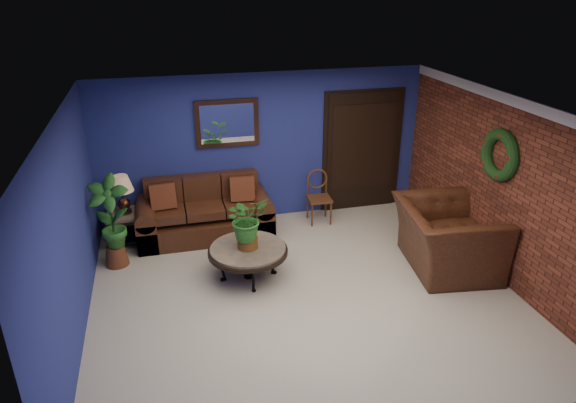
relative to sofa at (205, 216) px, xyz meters
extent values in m
plane|color=#BFB19E|center=(1.09, -2.08, -0.31)|extent=(5.50, 5.50, 0.00)
cube|color=navy|center=(1.09, 0.42, 0.94)|extent=(5.50, 0.04, 2.50)
cube|color=navy|center=(-1.66, -2.08, 0.94)|extent=(0.04, 5.00, 2.50)
cube|color=brown|center=(3.84, -2.08, 0.94)|extent=(0.04, 5.00, 2.50)
cube|color=white|center=(1.09, -2.08, 2.19)|extent=(5.50, 5.00, 0.02)
cube|color=white|center=(3.81, -2.08, 2.12)|extent=(0.03, 5.00, 0.14)
cube|color=#432517|center=(0.49, 0.38, 1.41)|extent=(1.02, 0.06, 0.77)
cube|color=black|center=(2.84, 0.39, 0.74)|extent=(1.44, 0.06, 2.18)
torus|color=black|center=(3.78, -2.03, 1.39)|extent=(0.16, 0.72, 0.72)
cube|color=#4E2416|center=(0.00, -0.08, -0.14)|extent=(2.13, 0.92, 0.35)
cube|color=#4E2416|center=(0.00, 0.25, 0.18)|extent=(1.82, 0.25, 0.87)
cube|color=#4E2416|center=(-0.61, -0.14, 0.18)|extent=(0.59, 0.63, 0.14)
cube|color=#4E2416|center=(0.00, -0.14, 0.18)|extent=(0.59, 0.63, 0.14)
cube|color=#4E2416|center=(0.61, -0.14, 0.18)|extent=(0.59, 0.63, 0.14)
cube|color=#4E2416|center=(-0.91, -0.08, -0.07)|extent=(0.31, 0.92, 0.48)
cube|color=#4E2416|center=(0.91, -0.08, -0.07)|extent=(0.31, 0.92, 0.48)
cube|color=maroon|center=(-0.62, -0.10, 0.45)|extent=(0.39, 0.12, 0.39)
cube|color=maroon|center=(0.62, -0.10, 0.45)|extent=(0.39, 0.12, 0.39)
cylinder|color=#534F49|center=(0.45, -1.49, 0.13)|extent=(1.04, 1.04, 0.05)
cylinder|color=black|center=(0.45, -1.49, 0.10)|extent=(1.10, 1.10, 0.05)
cylinder|color=black|center=(0.45, -1.49, -0.10)|extent=(0.14, 0.14, 0.42)
cube|color=#534F49|center=(-1.21, -0.03, 0.19)|extent=(0.55, 0.55, 0.05)
cube|color=black|center=(-1.21, -0.03, 0.15)|extent=(0.58, 0.58, 0.04)
cube|color=black|center=(-1.21, -0.03, -0.19)|extent=(0.49, 0.49, 0.03)
cylinder|color=black|center=(-1.44, -0.26, -0.06)|extent=(0.03, 0.03, 0.51)
cylinder|color=black|center=(-0.98, -0.26, -0.06)|extent=(0.03, 0.03, 0.51)
cylinder|color=black|center=(-1.44, 0.20, -0.06)|extent=(0.03, 0.03, 0.51)
cylinder|color=black|center=(-0.98, 0.20, -0.06)|extent=(0.03, 0.03, 0.51)
cylinder|color=#432517|center=(-1.21, -0.03, 0.24)|extent=(0.21, 0.21, 0.04)
sphere|color=#432517|center=(-1.21, -0.03, 0.34)|extent=(0.19, 0.19, 0.19)
cylinder|color=#432517|center=(-1.21, -0.03, 0.50)|extent=(0.02, 0.02, 0.25)
cone|color=#9D7557|center=(-1.21, -0.03, 0.68)|extent=(0.35, 0.35, 0.25)
cube|color=#5B301A|center=(1.94, -0.03, 0.11)|extent=(0.40, 0.40, 0.04)
torus|color=#5B301A|center=(1.95, 0.14, 0.40)|extent=(0.36, 0.05, 0.36)
cylinder|color=#5B301A|center=(1.77, -0.18, -0.11)|extent=(0.03, 0.03, 0.40)
cylinder|color=#5B301A|center=(2.09, -0.20, -0.11)|extent=(0.03, 0.03, 0.40)
cylinder|color=#5B301A|center=(1.78, 0.14, -0.11)|extent=(0.03, 0.03, 0.40)
cylinder|color=#5B301A|center=(2.11, 0.12, -0.11)|extent=(0.03, 0.03, 0.40)
imported|color=#4E2416|center=(3.24, -1.90, 0.16)|extent=(1.45, 1.61, 0.94)
cylinder|color=brown|center=(0.45, -1.49, 0.25)|extent=(0.28, 0.28, 0.18)
imported|color=#1B5019|center=(0.45, -1.49, 0.60)|extent=(0.69, 0.64, 0.62)
cylinder|color=brown|center=(3.44, -1.31, -0.21)|extent=(0.26, 0.26, 0.20)
imported|color=#1B5019|center=(3.44, -1.31, 0.15)|extent=(0.37, 0.32, 0.63)
cylinder|color=brown|center=(-1.36, -0.67, -0.16)|extent=(0.34, 0.34, 0.30)
imported|color=#1B5019|center=(-1.36, -0.67, 0.50)|extent=(0.69, 0.56, 1.12)
camera|label=1|loc=(-0.55, -7.60, 3.58)|focal=32.00mm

